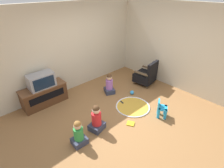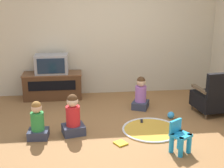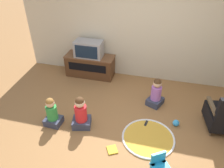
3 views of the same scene
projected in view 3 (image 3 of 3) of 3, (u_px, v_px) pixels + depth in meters
name	position (u px, v px, depth m)	size (l,w,h in m)	color
ground_plane	(124.00, 132.00, 4.08)	(30.00, 30.00, 0.00)	olive
wall_back	(132.00, 26.00, 5.09)	(5.45, 0.12, 2.63)	beige
tv_cabinet	(90.00, 65.00, 5.61)	(1.23, 0.47, 0.56)	#4C2D19
television	(89.00, 49.00, 5.33)	(0.68, 0.40, 0.40)	#939399
play_mat	(148.00, 138.00, 3.96)	(0.97, 0.97, 0.04)	gold
child_watching_left	(52.00, 113.00, 4.12)	(0.33, 0.29, 0.61)	#33384C
child_watching_center	(156.00, 94.00, 4.61)	(0.40, 0.42, 0.65)	#33384C
child_watching_right	(81.00, 114.00, 4.07)	(0.41, 0.38, 0.68)	#33384C
toy_ball	(176.00, 123.00, 4.19)	(0.13, 0.13, 0.13)	#3399E5
book	(112.00, 150.00, 3.73)	(0.23, 0.24, 0.02)	gold
remote_control	(146.00, 123.00, 4.26)	(0.07, 0.16, 0.02)	black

